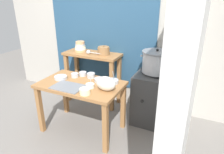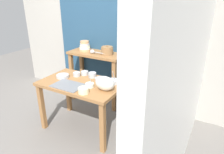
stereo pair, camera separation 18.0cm
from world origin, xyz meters
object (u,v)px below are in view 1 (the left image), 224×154
Objects in this scene: prep_bowl_1 at (100,80)px; prep_table at (81,91)px; clay_pot at (104,51)px; serving_tray at (68,87)px; plastic_bag at (106,83)px; prep_bowl_0 at (90,85)px; prep_bowl_6 at (113,81)px; prep_bowl_3 at (75,75)px; prep_bowl_4 at (83,74)px; prep_bowl_7 at (91,75)px; back_shelf_table at (93,66)px; steamer_pot at (156,62)px; prep_bowl_5 at (85,91)px; wide_pan at (173,78)px; stove_block at (156,98)px; prep_bowl_2 at (61,77)px; bowl_stack_enamel at (80,47)px; ladle at (89,52)px.

prep_table is at bearing -143.27° from prep_bowl_1.
clay_pot is 0.98m from serving_tray.
plastic_bag is 0.22m from prep_bowl_0.
prep_bowl_6 reaches higher than prep_bowl_1.
prep_table is 0.28m from prep_bowl_3.
prep_bowl_4 is 0.15m from prep_bowl_7.
prep_bowl_4 is (-0.04, 0.42, 0.02)m from serving_tray.
clay_pot is at bearing 118.77° from plastic_bag.
back_shelf_table is 0.97m from serving_tray.
prep_bowl_3 is (0.08, -0.63, 0.07)m from back_shelf_table.
clay_pot is (-0.06, 0.78, 0.36)m from prep_table.
steamer_pot is at bearing 58.91° from plastic_bag.
prep_table is 0.36m from prep_bowl_5.
steamer_pot is at bearing 24.24° from prep_bowl_4.
prep_bowl_6 is at bearing -157.77° from wide_pan.
plastic_bag is at bearing -143.53° from wide_pan.
prep_bowl_7 is (-0.84, -0.43, 0.37)m from stove_block.
plastic_bag is (0.48, 0.13, 0.08)m from serving_tray.
serving_tray is at bearing -84.45° from prep_bowl_4.
prep_bowl_0 is (0.46, -0.85, 0.07)m from back_shelf_table.
serving_tray is 3.11× the size of prep_bowl_5.
prep_bowl_2 is at bearing -151.89° from stove_block.
prep_bowl_0 is 1.22× the size of prep_bowl_1.
prep_bowl_4 reaches higher than prep_bowl_1.
prep_bowl_2 is at bearing -132.07° from prep_bowl_4.
prep_bowl_7 is (-1.07, -0.25, -0.05)m from wide_pan.
wide_pan is at bearing 19.88° from prep_bowl_1.
prep_table is at bearing -70.78° from back_shelf_table.
prep_bowl_1 is at bearing 48.46° from serving_tray.
prep_bowl_2 is (-0.06, -0.77, 0.06)m from back_shelf_table.
steamer_pot reaches higher than stove_block.
back_shelf_table is 4.90× the size of bowl_stack_enamel.
back_shelf_table reaches higher than prep_table.
prep_bowl_4 is at bearing 150.74° from plastic_bag.
back_shelf_table is 5.33× the size of prep_bowl_6.
prep_table is 0.83m from ladle.
back_shelf_table and prep_bowl_6 have the same top height.
clay_pot is at bearing 112.81° from prep_bowl_1.
prep_bowl_5 is at bearing -64.42° from back_shelf_table.
prep_bowl_0 is at bearing -58.82° from ladle.
bowl_stack_enamel reaches higher than back_shelf_table.
clay_pot is 0.77m from prep_bowl_6.
steamer_pot is at bearing 144.48° from wide_pan.
ladle is 0.93m from serving_tray.
prep_bowl_5 is at bearing -74.95° from clay_pot.
bowl_stack_enamel is 0.83m from prep_bowl_2.
prep_table is 1.11m from stove_block.
wide_pan is 1.28× the size of prep_bowl_0.
prep_bowl_6 is at bearing -136.10° from stove_block.
steamer_pot is at bearing 39.84° from prep_bowl_1.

